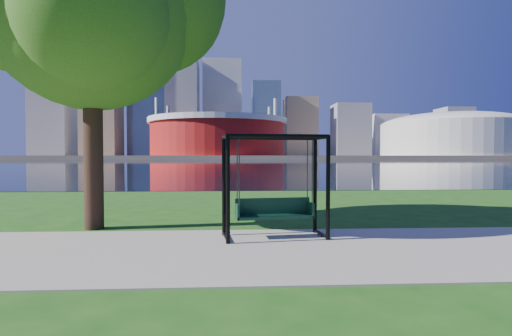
{
  "coord_description": "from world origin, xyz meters",
  "views": [
    {
      "loc": [
        -0.24,
        -7.65,
        1.73
      ],
      "look_at": [
        0.18,
        0.0,
        1.5
      ],
      "focal_mm": 28.0,
      "sensor_mm": 36.0,
      "label": 1
    }
  ],
  "objects": [
    {
      "name": "swing",
      "position": [
        0.6,
        0.63,
        1.05
      ],
      "size": [
        2.21,
        1.16,
        2.17
      ],
      "rotation": [
        0.0,
        0.0,
        0.12
      ],
      "color": "black",
      "rests_on": "ground"
    },
    {
      "name": "stadium",
      "position": [
        -10.0,
        235.0,
        14.23
      ],
      "size": [
        83.0,
        83.0,
        32.0
      ],
      "color": "maroon",
      "rests_on": "far_bank"
    },
    {
      "name": "arena",
      "position": [
        135.0,
        235.0,
        15.87
      ],
      "size": [
        84.0,
        84.0,
        26.56
      ],
      "color": "beige",
      "rests_on": "far_bank"
    },
    {
      "name": "ground",
      "position": [
        0.0,
        0.0,
        0.0
      ],
      "size": [
        900.0,
        900.0,
        0.0
      ],
      "primitive_type": "plane",
      "color": "#1E5114",
      "rests_on": "ground"
    },
    {
      "name": "far_bank",
      "position": [
        0.0,
        306.0,
        1.0
      ],
      "size": [
        900.0,
        228.0,
        2.0
      ],
      "primitive_type": "cube",
      "color": "#937F60",
      "rests_on": "ground"
    },
    {
      "name": "river",
      "position": [
        0.0,
        102.0,
        0.01
      ],
      "size": [
        900.0,
        180.0,
        0.02
      ],
      "primitive_type": "cube",
      "color": "black",
      "rests_on": "ground"
    },
    {
      "name": "path",
      "position": [
        0.0,
        -0.5,
        0.01
      ],
      "size": [
        120.0,
        4.0,
        0.03
      ],
      "primitive_type": "cube",
      "color": "#9E937F",
      "rests_on": "ground"
    },
    {
      "name": "park_tree",
      "position": [
        -3.62,
        2.04,
        5.39
      ],
      "size": [
        6.25,
        5.64,
        7.76
      ],
      "color": "black",
      "rests_on": "ground"
    },
    {
      "name": "skyline",
      "position": [
        -4.27,
        319.39,
        35.89
      ],
      "size": [
        392.0,
        66.0,
        96.5
      ],
      "color": "gray",
      "rests_on": "far_bank"
    }
  ]
}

